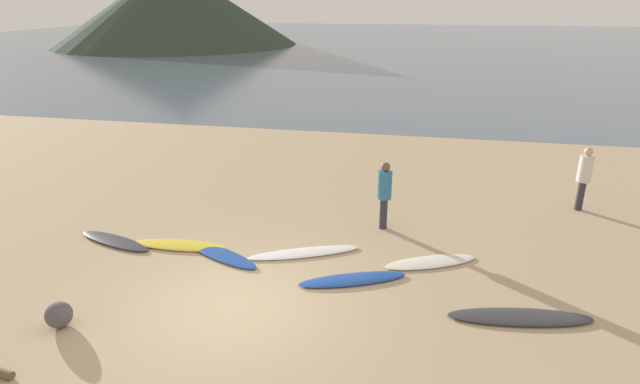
{
  "coord_description": "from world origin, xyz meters",
  "views": [
    {
      "loc": [
        3.32,
        -7.9,
        5.5
      ],
      "look_at": [
        0.67,
        4.81,
        0.6
      ],
      "focal_mm": 28.96,
      "sensor_mm": 36.0,
      "label": 1
    }
  ],
  "objects_px": {
    "person_0": "(384,190)",
    "surfboard_3": "(304,253)",
    "person_1": "(584,174)",
    "surfboard_0": "(115,241)",
    "beach_rock_near": "(59,315)",
    "surfboard_4": "(353,279)",
    "surfboard_2": "(221,254)",
    "surfboard_1": "(180,245)",
    "surfboard_6": "(520,317)",
    "surfboard_5": "(431,262)"
  },
  "relations": [
    {
      "from": "surfboard_2",
      "to": "surfboard_4",
      "type": "relative_size",
      "value": 0.95
    },
    {
      "from": "surfboard_6",
      "to": "person_0",
      "type": "bearing_deg",
      "value": 120.09
    },
    {
      "from": "surfboard_1",
      "to": "person_1",
      "type": "relative_size",
      "value": 1.29
    },
    {
      "from": "surfboard_4",
      "to": "surfboard_6",
      "type": "bearing_deg",
      "value": -35.81
    },
    {
      "from": "surfboard_0",
      "to": "surfboard_4",
      "type": "distance_m",
      "value": 5.87
    },
    {
      "from": "surfboard_4",
      "to": "beach_rock_near",
      "type": "distance_m",
      "value": 5.54
    },
    {
      "from": "surfboard_2",
      "to": "surfboard_3",
      "type": "relative_size",
      "value": 0.83
    },
    {
      "from": "surfboard_3",
      "to": "surfboard_2",
      "type": "bearing_deg",
      "value": 170.46
    },
    {
      "from": "surfboard_0",
      "to": "surfboard_3",
      "type": "bearing_deg",
      "value": 21.44
    },
    {
      "from": "surfboard_1",
      "to": "surfboard_5",
      "type": "height_order",
      "value": "surfboard_1"
    },
    {
      "from": "person_0",
      "to": "person_1",
      "type": "bearing_deg",
      "value": 97.12
    },
    {
      "from": "surfboard_0",
      "to": "beach_rock_near",
      "type": "bearing_deg",
      "value": -56.42
    },
    {
      "from": "surfboard_2",
      "to": "surfboard_5",
      "type": "xyz_separation_m",
      "value": [
        4.66,
        0.63,
        -0.01
      ]
    },
    {
      "from": "surfboard_3",
      "to": "beach_rock_near",
      "type": "xyz_separation_m",
      "value": [
        -3.61,
        -3.58,
        0.2
      ]
    },
    {
      "from": "surfboard_6",
      "to": "person_0",
      "type": "relative_size",
      "value": 1.51
    },
    {
      "from": "surfboard_6",
      "to": "surfboard_1",
      "type": "bearing_deg",
      "value": 160.04
    },
    {
      "from": "surfboard_4",
      "to": "beach_rock_near",
      "type": "bearing_deg",
      "value": -175.15
    },
    {
      "from": "surfboard_1",
      "to": "person_0",
      "type": "height_order",
      "value": "person_0"
    },
    {
      "from": "surfboard_2",
      "to": "person_1",
      "type": "relative_size",
      "value": 1.21
    },
    {
      "from": "person_0",
      "to": "beach_rock_near",
      "type": "distance_m",
      "value": 7.56
    },
    {
      "from": "surfboard_5",
      "to": "surfboard_0",
      "type": "bearing_deg",
      "value": 158.48
    },
    {
      "from": "surfboard_3",
      "to": "surfboard_5",
      "type": "xyz_separation_m",
      "value": [
        2.84,
        0.14,
        -0.0
      ]
    },
    {
      "from": "surfboard_1",
      "to": "surfboard_3",
      "type": "xyz_separation_m",
      "value": [
        2.95,
        0.24,
        -0.01
      ]
    },
    {
      "from": "surfboard_2",
      "to": "person_1",
      "type": "xyz_separation_m",
      "value": [
        8.63,
        4.61,
        1.01
      ]
    },
    {
      "from": "surfboard_1",
      "to": "surfboard_0",
      "type": "bearing_deg",
      "value": -178.92
    },
    {
      "from": "surfboard_1",
      "to": "person_1",
      "type": "distance_m",
      "value": 10.75
    },
    {
      "from": "surfboard_3",
      "to": "beach_rock_near",
      "type": "distance_m",
      "value": 5.09
    },
    {
      "from": "surfboard_1",
      "to": "surfboard_4",
      "type": "distance_m",
      "value": 4.28
    },
    {
      "from": "surfboard_3",
      "to": "person_1",
      "type": "xyz_separation_m",
      "value": [
        6.82,
        4.13,
        1.02
      ]
    },
    {
      "from": "person_0",
      "to": "surfboard_3",
      "type": "bearing_deg",
      "value": -59.3
    },
    {
      "from": "surfboard_0",
      "to": "surfboard_6",
      "type": "xyz_separation_m",
      "value": [
        9.04,
        -1.32,
        -0.0
      ]
    },
    {
      "from": "person_0",
      "to": "beach_rock_near",
      "type": "xyz_separation_m",
      "value": [
        -5.25,
        -5.38,
        -0.8
      ]
    },
    {
      "from": "surfboard_0",
      "to": "surfboard_4",
      "type": "bearing_deg",
      "value": 11.0
    },
    {
      "from": "surfboard_2",
      "to": "surfboard_6",
      "type": "distance_m",
      "value": 6.39
    },
    {
      "from": "surfboard_4",
      "to": "person_0",
      "type": "xyz_separation_m",
      "value": [
        0.37,
        2.77,
        0.99
      ]
    },
    {
      "from": "surfboard_0",
      "to": "beach_rock_near",
      "type": "xyz_separation_m",
      "value": [
        0.96,
        -3.22,
        0.19
      ]
    },
    {
      "from": "surfboard_0",
      "to": "surfboard_2",
      "type": "distance_m",
      "value": 2.76
    },
    {
      "from": "surfboard_0",
      "to": "beach_rock_near",
      "type": "distance_m",
      "value": 3.37
    },
    {
      "from": "surfboard_2",
      "to": "beach_rock_near",
      "type": "height_order",
      "value": "beach_rock_near"
    },
    {
      "from": "surfboard_1",
      "to": "surfboard_5",
      "type": "relative_size",
      "value": 1.08
    },
    {
      "from": "surfboard_3",
      "to": "surfboard_1",
      "type": "bearing_deg",
      "value": 160.29
    },
    {
      "from": "surfboard_5",
      "to": "surfboard_2",
      "type": "bearing_deg",
      "value": 162.25
    },
    {
      "from": "surfboard_2",
      "to": "surfboard_4",
      "type": "distance_m",
      "value": 3.12
    },
    {
      "from": "person_0",
      "to": "person_1",
      "type": "relative_size",
      "value": 0.98
    },
    {
      "from": "surfboard_0",
      "to": "surfboard_1",
      "type": "bearing_deg",
      "value": 21.01
    },
    {
      "from": "surfboard_4",
      "to": "person_0",
      "type": "height_order",
      "value": "person_0"
    },
    {
      "from": "surfboard_3",
      "to": "person_0",
      "type": "relative_size",
      "value": 1.49
    },
    {
      "from": "surfboard_0",
      "to": "surfboard_4",
      "type": "xyz_separation_m",
      "value": [
        5.84,
        -0.61,
        -0.0
      ]
    },
    {
      "from": "surfboard_0",
      "to": "surfboard_6",
      "type": "bearing_deg",
      "value": 8.67
    },
    {
      "from": "surfboard_0",
      "to": "person_1",
      "type": "xyz_separation_m",
      "value": [
        11.39,
        4.49,
        1.01
      ]
    }
  ]
}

